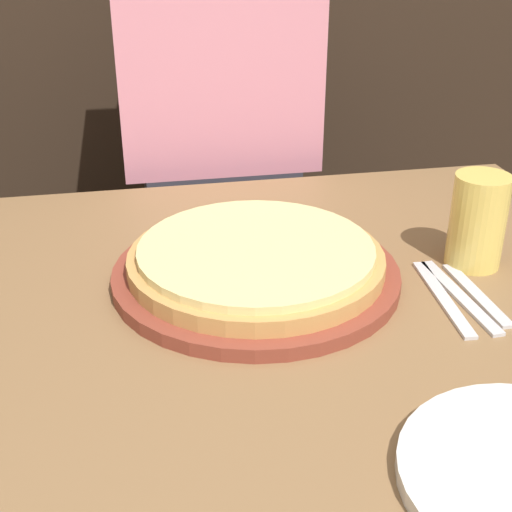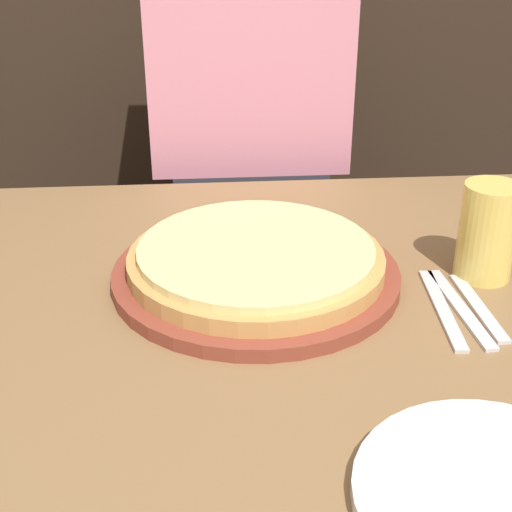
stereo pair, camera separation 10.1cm
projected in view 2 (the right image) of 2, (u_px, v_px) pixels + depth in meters
pizza_on_board at (256, 265)px, 1.02m from camera, size 0.41×0.41×0.06m
beer_glass at (488, 228)px, 1.01m from camera, size 0.08×0.08×0.14m
dinner_plate at (500, 501)px, 0.65m from camera, size 0.27×0.27×0.02m
fork at (442, 308)px, 0.96m from camera, size 0.03×0.21×0.00m
dinner_knife at (460, 308)px, 0.96m from camera, size 0.03×0.21×0.00m
spoon at (478, 307)px, 0.96m from camera, size 0.02×0.18×0.00m
diner_person at (249, 186)px, 1.58m from camera, size 0.41×0.21×1.35m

